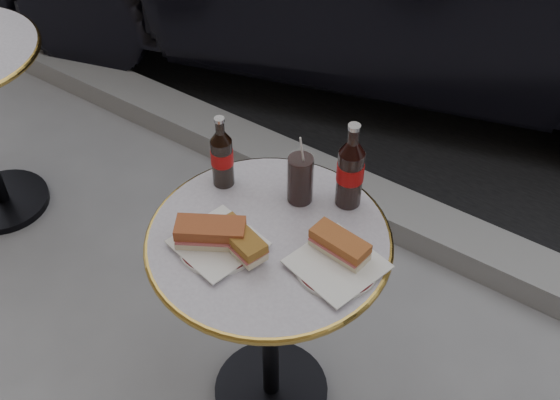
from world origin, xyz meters
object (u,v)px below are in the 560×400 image
Objects in this scene: plate_left at (218,245)px; plate_right at (337,266)px; cola_glass at (300,178)px; cola_bottle_right at (351,165)px; cola_bottle_left at (222,151)px; bistro_table at (270,325)px.

plate_left is 0.30m from plate_right.
plate_right is 0.26m from cola_glass.
cola_bottle_right reaches higher than plate_left.
plate_left is 0.38m from cola_bottle_right.
plate_right is 0.43m from cola_bottle_left.
cola_bottle_right is 0.14m from cola_glass.
cola_bottle_left reaches higher than plate_left.
cola_bottle_left is 0.22m from cola_glass.
cola_glass reaches higher than plate_right.
cola_bottle_right reaches higher than cola_glass.
plate_right is at bearing 2.84° from bistro_table.
plate_left is (-0.08, -0.10, 0.37)m from bistro_table.
cola_glass is at bearing 74.08° from plate_left.
plate_right is at bearing 20.87° from plate_left.
plate_left is 0.78× the size of cola_bottle_right.
cola_bottle_left is at bearing -158.73° from cola_bottle_right.
plate_left is 0.91× the size of cola_bottle_left.
plate_left is 0.25m from cola_bottle_left.
cola_bottle_right reaches higher than plate_right.
bistro_table is 0.55m from cola_bottle_right.
cola_bottle_right is (0.31, 0.12, 0.02)m from cola_bottle_left.
cola_glass is (0.20, 0.06, -0.04)m from cola_bottle_left.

